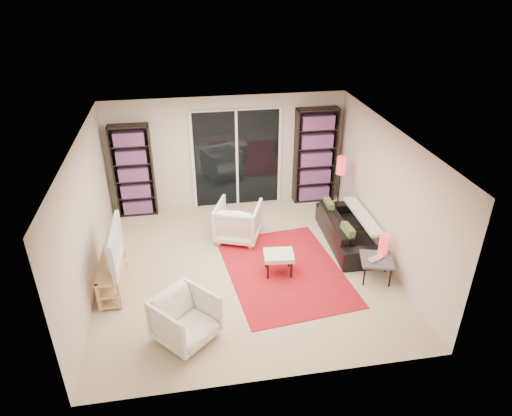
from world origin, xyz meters
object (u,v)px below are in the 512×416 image
object	(u,v)px
armchair_front	(185,319)
floor_lamp	(341,172)
tv_stand	(112,276)
sofa	(348,230)
armchair_back	(238,221)
ottoman	(279,256)
bookshelf_right	(315,156)
bookshelf_left	(134,171)
side_table	(377,261)

from	to	relation	value
armchair_front	floor_lamp	bearing A→B (deg)	1.62
tv_stand	sofa	distance (m)	4.31
armchair_back	ottoman	distance (m)	1.35
armchair_front	tv_stand	bearing A→B (deg)	89.19
tv_stand	sofa	xyz separation A→B (m)	(4.25, 0.72, 0.02)
ottoman	tv_stand	bearing A→B (deg)	179.54
bookshelf_right	floor_lamp	world-z (taller)	bookshelf_right
bookshelf_left	ottoman	xyz separation A→B (m)	(2.50, -2.60, -0.63)
armchair_back	floor_lamp	xyz separation A→B (m)	(2.16, 0.50, 0.65)
bookshelf_right	floor_lamp	bearing A→B (deg)	-71.93
sofa	side_table	distance (m)	1.17
floor_lamp	armchair_back	bearing A→B (deg)	-166.92
bookshelf_left	armchair_back	size ratio (longest dim) A/B	2.37
ottoman	bookshelf_left	bearing A→B (deg)	133.81
armchair_back	armchair_front	bearing A→B (deg)	87.99
bookshelf_left	floor_lamp	distance (m)	4.22
bookshelf_left	sofa	xyz separation A→B (m)	(3.99, -1.86, -0.70)
tv_stand	armchair_front	xyz separation A→B (m)	(1.14, -1.32, 0.09)
bookshelf_left	sofa	size ratio (longest dim) A/B	1.02
tv_stand	armchair_back	world-z (taller)	armchair_back
sofa	armchair_front	distance (m)	3.72
bookshelf_right	armchair_front	xyz separation A→B (m)	(-2.97, -3.90, -0.70)
armchair_front	ottoman	xyz separation A→B (m)	(1.62, 1.30, -0.01)
ottoman	side_table	xyz separation A→B (m)	(1.58, -0.43, 0.02)
armchair_back	floor_lamp	bearing A→B (deg)	-145.75
tv_stand	side_table	distance (m)	4.36
bookshelf_left	ottoman	distance (m)	3.66
armchair_front	side_table	distance (m)	3.31
tv_stand	armchair_front	bearing A→B (deg)	-49.26
bookshelf_right	armchair_back	distance (m)	2.41
sofa	armchair_back	distance (m)	2.09
ottoman	armchair_front	bearing A→B (deg)	-141.17
bookshelf_left	armchair_back	distance (m)	2.47
bookshelf_right	ottoman	size ratio (longest dim) A/B	3.90
bookshelf_left	floor_lamp	xyz separation A→B (m)	(4.13, -0.85, 0.05)
bookshelf_left	armchair_back	xyz separation A→B (m)	(1.97, -1.36, -0.60)
sofa	armchair_front	bearing A→B (deg)	125.05
armchair_back	sofa	bearing A→B (deg)	-172.79
tv_stand	floor_lamp	distance (m)	4.78
armchair_back	side_table	bearing A→B (deg)	162.71
bookshelf_right	tv_stand	distance (m)	4.92
tv_stand	floor_lamp	world-z (taller)	floor_lamp
bookshelf_right	sofa	distance (m)	2.02
bookshelf_left	tv_stand	bearing A→B (deg)	-95.73
side_table	floor_lamp	world-z (taller)	floor_lamp
armchair_front	ottoman	world-z (taller)	armchair_front
bookshelf_right	armchair_front	size ratio (longest dim) A/B	2.70
side_table	tv_stand	bearing A→B (deg)	174.10
sofa	bookshelf_left	bearing A→B (deg)	66.79
bookshelf_left	armchair_back	world-z (taller)	bookshelf_left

